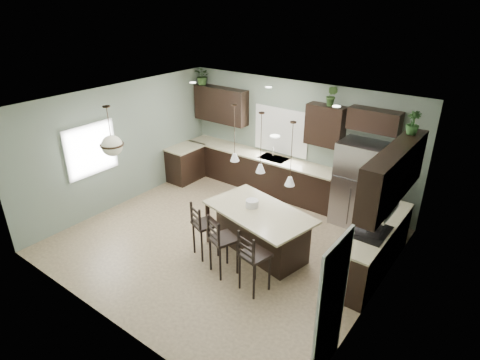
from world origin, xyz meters
name	(u,v)px	position (x,y,z in m)	size (l,w,h in m)	color
ground	(224,241)	(0.00, 0.00, 0.00)	(6.00, 6.00, 0.00)	#9E8466
pantry_door	(331,309)	(2.98, -1.55, 1.02)	(0.04, 0.82, 2.04)	white
window_back	(281,131)	(-0.40, 2.73, 1.55)	(1.35, 0.02, 1.00)	white
window_left	(91,150)	(-2.98, -0.80, 1.55)	(0.02, 1.10, 1.00)	white
left_return_cabs	(185,164)	(-2.70, 1.70, 0.45)	(0.60, 0.90, 0.90)	black
left_return_countertop	(185,148)	(-2.68, 1.70, 0.92)	(0.66, 0.96, 0.04)	beige
back_lower_cabs	(258,172)	(-0.85, 2.45, 0.45)	(4.20, 0.60, 0.90)	black
back_countertop	(258,155)	(-0.85, 2.43, 0.92)	(4.20, 0.66, 0.04)	beige
sink_inset	(274,158)	(-0.40, 2.43, 0.94)	(0.70, 0.45, 0.01)	gray
faucet	(273,153)	(-0.40, 2.40, 1.08)	(0.02, 0.02, 0.28)	silver
back_upper_left	(221,105)	(-2.15, 2.58, 1.95)	(1.55, 0.34, 0.90)	black
back_upper_right	(325,125)	(0.80, 2.58, 1.95)	(0.85, 0.34, 0.90)	black
fridge_header	(374,120)	(1.85, 2.58, 2.25)	(1.05, 0.34, 0.45)	black
right_lower_cabs	(373,249)	(2.70, 0.87, 0.45)	(0.60, 2.35, 0.90)	black
right_countertop	(375,226)	(2.68, 0.87, 0.92)	(0.66, 2.35, 0.04)	beige
cooktop	(370,231)	(2.68, 0.60, 0.94)	(0.58, 0.75, 0.02)	black
wall_oven_front	(350,250)	(2.40, 0.60, 0.45)	(0.01, 0.72, 0.60)	gray
right_upper_cabs	(394,174)	(2.83, 0.87, 1.95)	(0.34, 2.35, 0.90)	black
microwave	(381,201)	(2.78, 0.60, 1.55)	(0.40, 0.75, 0.40)	gray
refrigerator	(358,184)	(1.80, 2.29, 0.93)	(0.90, 0.74, 1.85)	#94939B
kitchen_island	(259,232)	(0.77, 0.10, 0.46)	(2.02, 1.15, 0.92)	black
serving_dish	(252,203)	(0.58, 0.14, 0.99)	(0.24, 0.24, 0.14)	silver
bar_stool_left	(205,229)	(0.01, -0.56, 0.56)	(0.41, 0.41, 1.12)	black
bar_stool_center	(224,245)	(0.62, -0.77, 0.58)	(0.43, 0.43, 1.16)	black
bar_stool_right	(255,261)	(1.32, -0.83, 0.58)	(0.43, 0.43, 1.17)	black
pendant_left	(235,133)	(0.09, 0.24, 2.25)	(0.17, 0.17, 1.10)	white
pendant_center	(261,143)	(0.77, 0.10, 2.25)	(0.17, 0.17, 1.10)	silver
pendant_right	(291,154)	(1.46, -0.05, 2.25)	(0.17, 0.17, 1.10)	white
chandelier	(110,131)	(-1.63, -1.19, 2.33)	(0.43, 0.43, 0.94)	beige
plant_back_left	(203,76)	(-2.72, 2.55, 2.63)	(0.42, 0.36, 0.46)	#305023
plant_back_right	(332,96)	(0.90, 2.55, 2.62)	(0.24, 0.19, 0.44)	#365726
plant_right_wall	(413,123)	(2.80, 1.65, 2.60)	(0.22, 0.22, 0.40)	#2B5525
room_shell	(223,164)	(0.00, 0.00, 1.70)	(6.00, 6.00, 6.00)	slate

